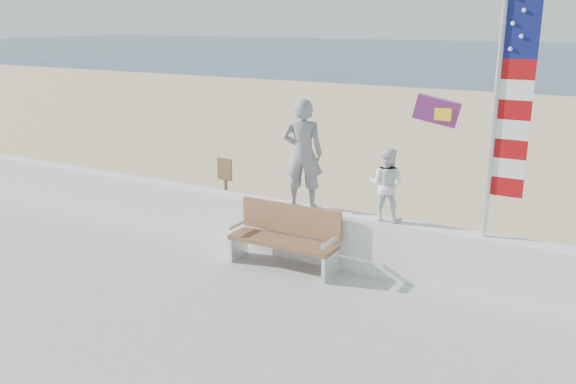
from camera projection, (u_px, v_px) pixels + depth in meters
name	position (u px, v px, depth m)	size (l,w,h in m)	color
ground	(215.00, 309.00, 8.82)	(220.00, 220.00, 0.00)	#294052
sand	(413.00, 174.00, 16.36)	(90.00, 40.00, 0.08)	#D1BB8B
seawall	(284.00, 228.00, 10.33)	(30.00, 0.35, 0.90)	white
adult	(303.00, 154.00, 9.79)	(0.65, 0.42, 1.77)	gray
child	(386.00, 184.00, 9.20)	(0.55, 0.43, 1.13)	white
bench	(285.00, 236.00, 9.79)	(1.80, 0.57, 1.00)	brown
flag	(506.00, 102.00, 8.07)	(0.50, 0.08, 3.50)	silver
parafoil_kite	(438.00, 111.00, 11.94)	(0.96, 0.44, 0.64)	red
sign	(226.00, 189.00, 11.54)	(0.32, 0.07, 1.46)	olive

